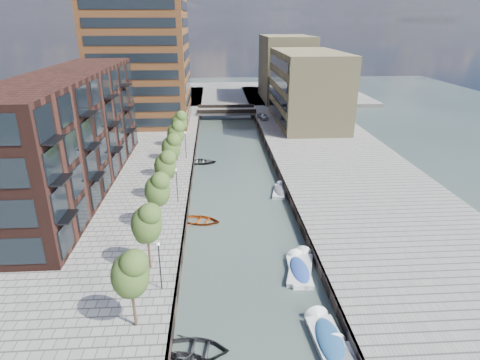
{
  "coord_description": "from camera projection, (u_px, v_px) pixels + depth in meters",
  "views": [
    {
      "loc": [
        -2.75,
        -18.38,
        20.57
      ],
      "look_at": [
        0.0,
        24.28,
        3.5
      ],
      "focal_mm": 30.0,
      "sensor_mm": 36.0,
      "label": 1
    }
  ],
  "objects": [
    {
      "name": "tree_2",
      "position": [
        157.0,
        189.0,
        39.04
      ],
      "size": [
        2.5,
        2.5,
        5.95
      ],
      "color": "#382619",
      "rests_on": "quay_left"
    },
    {
      "name": "lamp_2",
      "position": [
        186.0,
        142.0,
        60.17
      ],
      "size": [
        0.24,
        0.24,
        4.12
      ],
      "color": "black",
      "rests_on": "quay_left"
    },
    {
      "name": "sloop_3",
      "position": [
        199.0,
        163.0,
        62.14
      ],
      "size": [
        4.52,
        3.27,
        0.92
      ],
      "primitive_type": "imported",
      "rotation": [
        0.0,
        0.0,
        1.55
      ],
      "color": "#B0B0AE",
      "rests_on": "ground"
    },
    {
      "name": "quay_wall_left",
      "position": [
        194.0,
        161.0,
        61.35
      ],
      "size": [
        0.25,
        140.0,
        1.0
      ],
      "primitive_type": "cube",
      "color": "#332823",
      "rests_on": "ground"
    },
    {
      "name": "bridge",
      "position": [
        226.0,
        111.0,
        91.04
      ],
      "size": [
        13.0,
        6.0,
        1.3
      ],
      "color": "gray",
      "rests_on": "ground"
    },
    {
      "name": "tree_3",
      "position": [
        165.0,
        165.0,
        45.52
      ],
      "size": [
        2.5,
        2.5,
        5.95
      ],
      "color": "#382619",
      "rests_on": "quay_left"
    },
    {
      "name": "sloop_0",
      "position": [
        196.0,
        353.0,
        26.65
      ],
      "size": [
        4.94,
        3.83,
        0.94
      ],
      "primitive_type": "imported",
      "rotation": [
        0.0,
        0.0,
        1.43
      ],
      "color": "black",
      "rests_on": "ground"
    },
    {
      "name": "tree_6",
      "position": [
        179.0,
        121.0,
        64.99
      ],
      "size": [
        2.5,
        2.5,
        5.95
      ],
      "color": "#382619",
      "rests_on": "quay_left"
    },
    {
      "name": "tan_block_near",
      "position": [
        307.0,
        88.0,
        80.28
      ],
      "size": [
        12.0,
        25.0,
        14.0
      ],
      "primitive_type": "cube",
      "color": "#908258",
      "rests_on": "quay_right"
    },
    {
      "name": "car",
      "position": [
        263.0,
        116.0,
        85.17
      ],
      "size": [
        2.36,
        4.11,
        1.32
      ],
      "primitive_type": "imported",
      "rotation": [
        0.0,
        0.0,
        0.22
      ],
      "color": "silver",
      "rests_on": "quay_right"
    },
    {
      "name": "tree_4",
      "position": [
        171.0,
        147.0,
        52.01
      ],
      "size": [
        2.5,
        2.5,
        5.95
      ],
      "color": "#382619",
      "rests_on": "quay_left"
    },
    {
      "name": "motorboat_2",
      "position": [
        301.0,
        267.0,
        35.77
      ],
      "size": [
        3.33,
        5.7,
        1.8
      ],
      "color": "silver",
      "rests_on": "ground"
    },
    {
      "name": "water",
      "position": [
        233.0,
        163.0,
        61.9
      ],
      "size": [
        300.0,
        300.0,
        0.0
      ],
      "primitive_type": "plane",
      "color": "#38473F",
      "rests_on": "ground"
    },
    {
      "name": "tower",
      "position": [
        140.0,
        45.0,
        78.12
      ],
      "size": [
        18.0,
        18.0,
        30.0
      ],
      "primitive_type": "cube",
      "color": "#99582C",
      "rests_on": "quay_left"
    },
    {
      "name": "apartment_block",
      "position": [
        72.0,
        132.0,
        48.47
      ],
      "size": [
        8.0,
        38.0,
        14.0
      ],
      "primitive_type": "cube",
      "color": "black",
      "rests_on": "quay_left"
    },
    {
      "name": "motorboat_0",
      "position": [
        327.0,
        339.0,
        27.51
      ],
      "size": [
        2.33,
        5.71,
        1.86
      ],
      "color": "white",
      "rests_on": "ground"
    },
    {
      "name": "sloop_2",
      "position": [
        201.0,
        222.0,
        43.88
      ],
      "size": [
        4.96,
        4.1,
        0.89
      ],
      "primitive_type": "imported",
      "rotation": [
        0.0,
        0.0,
        1.3
      ],
      "color": "#A14011",
      "rests_on": "ground"
    },
    {
      "name": "quay_wall_right",
      "position": [
        273.0,
        160.0,
        62.08
      ],
      "size": [
        0.25,
        140.0,
        1.0
      ],
      "primitive_type": "cube",
      "color": "#332823",
      "rests_on": "ground"
    },
    {
      "name": "motorboat_4",
      "position": [
        280.0,
        191.0,
        51.54
      ],
      "size": [
        2.51,
        4.69,
        1.48
      ],
      "color": "silver",
      "rests_on": "ground"
    },
    {
      "name": "sloop_4",
      "position": [
        201.0,
        163.0,
        62.0
      ],
      "size": [
        4.93,
        3.73,
        0.96
      ],
      "primitive_type": "imported",
      "rotation": [
        0.0,
        0.0,
        1.48
      ],
      "color": "black",
      "rests_on": "ground"
    },
    {
      "name": "far_closure",
      "position": [
        223.0,
        94.0,
        117.32
      ],
      "size": [
        80.0,
        40.0,
        1.0
      ],
      "primitive_type": "cube",
      "color": "gray",
      "rests_on": "ground"
    },
    {
      "name": "tree_0",
      "position": [
        130.0,
        273.0,
        26.06
      ],
      "size": [
        2.5,
        2.5,
        5.95
      ],
      "color": "#382619",
      "rests_on": "quay_left"
    },
    {
      "name": "tree_5",
      "position": [
        176.0,
        133.0,
        58.5
      ],
      "size": [
        2.5,
        2.5,
        5.95
      ],
      "color": "#382619",
      "rests_on": "quay_left"
    },
    {
      "name": "lamp_1",
      "position": [
        177.0,
        182.0,
        45.34
      ],
      "size": [
        0.24,
        0.24,
        4.12
      ],
      "color": "black",
      "rests_on": "quay_left"
    },
    {
      "name": "motorboat_3",
      "position": [
        299.0,
        269.0,
        35.27
      ],
      "size": [
        1.96,
        5.06,
        1.66
      ],
      "color": "white",
      "rests_on": "ground"
    },
    {
      "name": "quay_right",
      "position": [
        335.0,
        158.0,
        62.68
      ],
      "size": [
        20.0,
        140.0,
        1.0
      ],
      "primitive_type": "cube",
      "color": "gray",
      "rests_on": "ground"
    },
    {
      "name": "tree_1",
      "position": [
        146.0,
        222.0,
        32.55
      ],
      "size": [
        2.5,
        2.5,
        5.95
      ],
      "color": "#382619",
      "rests_on": "quay_left"
    },
    {
      "name": "tan_block_far",
      "position": [
        286.0,
        68.0,
        104.01
      ],
      "size": [
        12.0,
        20.0,
        16.0
      ],
      "primitive_type": "cube",
      "color": "#908258",
      "rests_on": "quay_right"
    },
    {
      "name": "lamp_0",
      "position": [
        160.0,
        261.0,
        30.51
      ],
      "size": [
        0.24,
        0.24,
        4.12
      ],
      "color": "black",
      "rests_on": "quay_left"
    }
  ]
}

